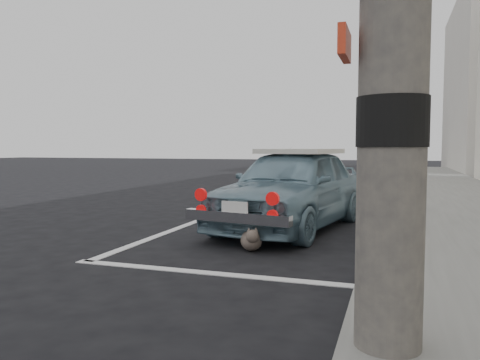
% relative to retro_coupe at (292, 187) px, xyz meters
% --- Properties ---
extents(ground, '(80.00, 80.00, 0.00)m').
position_rel_retro_coupe_xyz_m(ground, '(-0.65, -2.17, -0.60)').
color(ground, black).
rests_on(ground, ground).
extents(pline_rear, '(3.00, 0.12, 0.01)m').
position_rel_retro_coupe_xyz_m(pline_rear, '(-0.15, -2.67, -0.59)').
color(pline_rear, silver).
rests_on(pline_rear, ground).
extents(pline_front, '(3.00, 0.12, 0.01)m').
position_rel_retro_coupe_xyz_m(pline_front, '(-0.15, 4.33, -0.59)').
color(pline_front, silver).
rests_on(pline_front, ground).
extents(pline_side, '(0.12, 7.00, 0.01)m').
position_rel_retro_coupe_xyz_m(pline_side, '(-1.55, 0.83, -0.59)').
color(pline_side, silver).
rests_on(pline_side, ground).
extents(retro_coupe, '(1.96, 3.66, 1.18)m').
position_rel_retro_coupe_xyz_m(retro_coupe, '(0.00, 0.00, 0.00)').
color(retro_coupe, '#7193A4').
rests_on(retro_coupe, ground).
extents(cat, '(0.37, 0.53, 0.30)m').
position_rel_retro_coupe_xyz_m(cat, '(-0.12, -1.63, -0.46)').
color(cat, '#655B4D').
rests_on(cat, ground).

